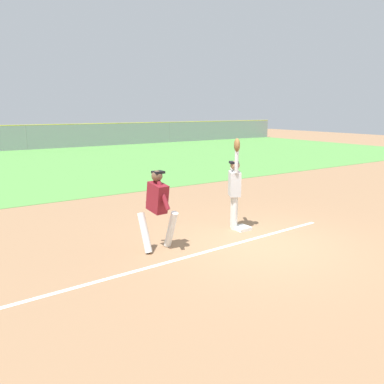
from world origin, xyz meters
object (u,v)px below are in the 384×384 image
object	(u,v)px
fielder	(235,185)
parked_car_red	(72,136)
parked_car_white	(16,138)
runner	(158,205)
parked_car_green	(126,134)
baseball	(238,153)
first_base	(242,228)

from	to	relation	value
fielder	parked_car_red	distance (m)	27.91
parked_car_white	parked_car_red	size ratio (longest dim) A/B	0.98
runner	parked_car_red	world-z (taller)	runner
parked_car_green	fielder	bearing A→B (deg)	-111.90
baseball	parked_car_white	xyz separation A→B (m)	(-0.34, 27.47, -1.26)
runner	parked_car_green	size ratio (longest dim) A/B	0.38
baseball	parked_car_green	world-z (taller)	baseball
baseball	parked_car_green	bearing A→B (deg)	71.07
fielder	parked_car_white	size ratio (longest dim) A/B	0.51
parked_car_white	parked_car_red	bearing A→B (deg)	6.12
parked_car_white	first_base	bearing A→B (deg)	-85.93
baseball	parked_car_red	distance (m)	28.09
parked_car_green	parked_car_red	bearing A→B (deg)	175.92
first_base	fielder	world-z (taller)	fielder
fielder	runner	xyz separation A→B (m)	(-2.33, -0.30, -0.12)
parked_car_green	baseball	bearing A→B (deg)	-111.92
first_base	parked_car_green	distance (m)	29.19
parked_car_red	runner	bearing A→B (deg)	-96.99
fielder	parked_car_green	world-z (taller)	fielder
parked_car_red	parked_car_green	world-z (taller)	same
baseball	parked_car_green	xyz separation A→B (m)	(9.48, 27.62, -1.26)
baseball	parked_car_red	bearing A→B (deg)	81.05
parked_car_red	first_base	bearing A→B (deg)	-92.21
runner	baseball	world-z (taller)	baseball
first_base	fielder	distance (m)	1.10
parked_car_green	parked_car_white	bearing A→B (deg)	177.93
fielder	parked_car_green	distance (m)	29.05
first_base	parked_car_red	world-z (taller)	parked_car_red
baseball	parked_car_red	xyz separation A→B (m)	(4.36, 27.72, -1.26)
baseball	parked_car_white	world-z (taller)	baseball
first_base	runner	world-z (taller)	runner
runner	parked_car_white	world-z (taller)	runner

